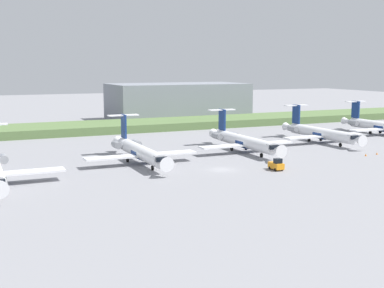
{
  "coord_description": "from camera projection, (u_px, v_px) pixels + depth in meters",
  "views": [
    {
      "loc": [
        -43.71,
        -83.52,
        19.46
      ],
      "look_at": [
        0.0,
        13.89,
        3.0
      ],
      "focal_mm": 47.34,
      "sensor_mm": 36.0,
      "label": 1
    }
  ],
  "objects": [
    {
      "name": "safety_cone_mid_marker",
      "position": [
        377.0,
        153.0,
        112.41
      ],
      "size": [
        0.44,
        0.44,
        0.55
      ],
      "primitive_type": "cone",
      "color": "orange",
      "rests_on": "ground"
    },
    {
      "name": "distant_hangar",
      "position": [
        178.0,
        101.0,
        186.17
      ],
      "size": [
        48.88,
        25.59,
        13.17
      ],
      "primitive_type": "cube",
      "color": "gray",
      "rests_on": "ground"
    },
    {
      "name": "baggage_tug",
      "position": [
        276.0,
        165.0,
        95.52
      ],
      "size": [
        1.72,
        3.2,
        2.3
      ],
      "color": "orange",
      "rests_on": "ground"
    },
    {
      "name": "regional_jet_third",
      "position": [
        139.0,
        151.0,
        102.3
      ],
      "size": [
        22.81,
        31.0,
        9.0
      ],
      "color": "white",
      "rests_on": "ground"
    },
    {
      "name": "regional_jet_fifth",
      "position": [
        320.0,
        132.0,
        130.33
      ],
      "size": [
        22.81,
        31.0,
        9.0
      ],
      "color": "white",
      "rests_on": "ground"
    },
    {
      "name": "regional_jet_fourth",
      "position": [
        243.0,
        141.0,
        115.95
      ],
      "size": [
        22.81,
        31.0,
        9.0
      ],
      "color": "white",
      "rests_on": "ground"
    },
    {
      "name": "ground_plane",
      "position": [
        165.0,
        147.0,
        123.01
      ],
      "size": [
        500.0,
        500.0,
        0.0
      ],
      "primitive_type": "plane",
      "color": "gray"
    },
    {
      "name": "regional_jet_sixth",
      "position": [
        380.0,
        126.0,
        145.17
      ],
      "size": [
        22.81,
        31.0,
        9.0
      ],
      "color": "white",
      "rests_on": "ground"
    },
    {
      "name": "safety_cone_front_marker",
      "position": [
        366.0,
        155.0,
        110.54
      ],
      "size": [
        0.44,
        0.44,
        0.55
      ],
      "primitive_type": "cone",
      "color": "orange",
      "rests_on": "ground"
    },
    {
      "name": "grass_berm",
      "position": [
        122.0,
        126.0,
        155.88
      ],
      "size": [
        320.0,
        20.0,
        2.36
      ],
      "primitive_type": "cube",
      "color": "#597542",
      "rests_on": "ground"
    }
  ]
}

